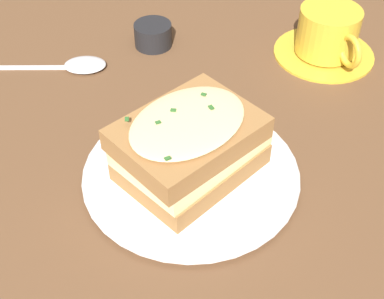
% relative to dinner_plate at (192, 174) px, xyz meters
% --- Properties ---
extents(ground_plane, '(2.40, 2.40, 0.00)m').
position_rel_dinner_plate_xyz_m(ground_plane, '(-0.00, -0.02, -0.01)').
color(ground_plane, brown).
extents(dinner_plate, '(0.23, 0.23, 0.01)m').
position_rel_dinner_plate_xyz_m(dinner_plate, '(0.00, 0.00, 0.00)').
color(dinner_plate, white).
rests_on(dinner_plate, ground_plane).
extents(sandwich, '(0.13, 0.16, 0.08)m').
position_rel_dinner_plate_xyz_m(sandwich, '(-0.00, -0.00, 0.04)').
color(sandwich, olive).
rests_on(sandwich, dinner_plate).
extents(teacup_with_saucer, '(0.14, 0.14, 0.07)m').
position_rel_dinner_plate_xyz_m(teacup_with_saucer, '(0.01, 0.29, 0.02)').
color(teacup_with_saucer, gold).
rests_on(teacup_with_saucer, ground_plane).
extents(spoon, '(0.14, 0.11, 0.01)m').
position_rel_dinner_plate_xyz_m(spoon, '(-0.24, 0.08, -0.00)').
color(spoon, silver).
rests_on(spoon, ground_plane).
extents(condiment_pot, '(0.05, 0.05, 0.03)m').
position_rel_dinner_plate_xyz_m(condiment_pot, '(-0.19, 0.18, 0.01)').
color(condiment_pot, black).
rests_on(condiment_pot, ground_plane).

